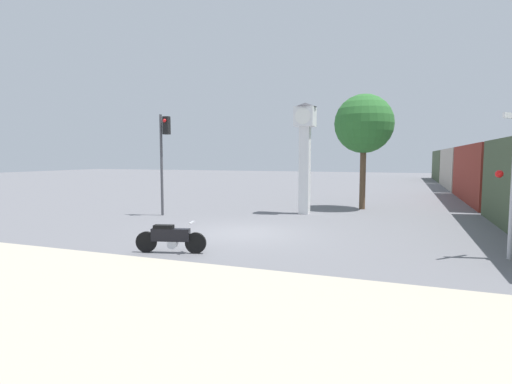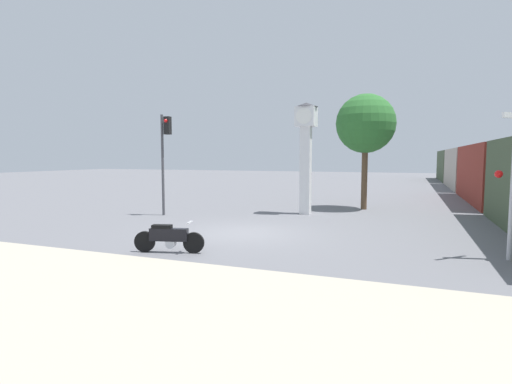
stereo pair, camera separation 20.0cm
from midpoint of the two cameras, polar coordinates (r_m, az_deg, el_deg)
ground_plane at (r=14.16m, az=-2.11°, el=-5.88°), size 120.00×120.00×0.00m
sidewalk_strip at (r=8.03m, az=-23.39°, el=-14.48°), size 36.00×6.00×0.10m
motorcycle at (r=11.48m, az=-12.61°, el=-6.41°), size 1.97×0.67×0.89m
clock_tower at (r=18.86m, az=6.69°, el=7.16°), size 1.08×1.08×5.18m
freight_train at (r=33.32m, az=28.52°, el=2.72°), size 2.80×46.25×3.40m
traffic_light at (r=18.68m, az=-13.34°, el=6.31°), size 0.50×0.35×4.60m
street_tree at (r=21.19m, az=14.90°, el=9.33°), size 2.98×2.98×5.85m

